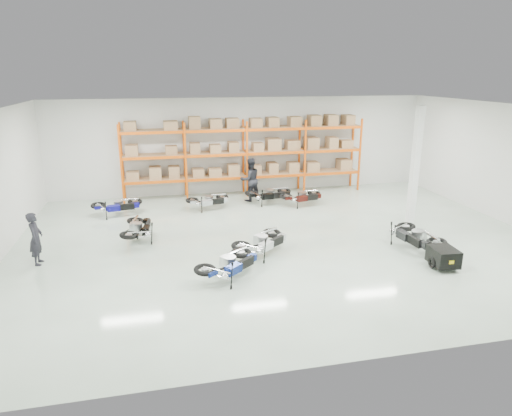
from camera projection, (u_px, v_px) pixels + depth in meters
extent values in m
plane|color=silver|center=(282.00, 240.00, 15.88)|extent=(18.00, 18.00, 0.00)
plane|color=white|center=(284.00, 109.00, 14.59)|extent=(18.00, 18.00, 0.00)
plane|color=silver|center=(243.00, 146.00, 21.78)|extent=(18.00, 0.00, 18.00)
plane|color=silver|center=(383.00, 257.00, 8.70)|extent=(18.00, 0.00, 18.00)
cube|color=#DF530B|center=(121.00, 165.00, 19.82)|extent=(0.08, 0.08, 3.50)
cube|color=#DF530B|center=(122.00, 161.00, 20.66)|extent=(0.08, 0.08, 3.50)
cube|color=#DF530B|center=(186.00, 162.00, 20.40)|extent=(0.08, 0.08, 3.50)
cube|color=#DF530B|center=(184.00, 159.00, 21.24)|extent=(0.08, 0.08, 3.50)
cube|color=#DF530B|center=(247.00, 160.00, 20.99)|extent=(0.08, 0.08, 3.50)
cube|color=#DF530B|center=(243.00, 156.00, 21.83)|extent=(0.08, 0.08, 3.50)
cube|color=#DF530B|center=(305.00, 157.00, 21.58)|extent=(0.08, 0.08, 3.50)
cube|color=#DF530B|center=(299.00, 154.00, 22.42)|extent=(0.08, 0.08, 3.50)
cube|color=#DF530B|center=(360.00, 155.00, 22.16)|extent=(0.08, 0.08, 3.50)
cube|color=#DF530B|center=(352.00, 152.00, 23.00)|extent=(0.08, 0.08, 3.50)
cube|color=#DF530B|center=(155.00, 182.00, 20.36)|extent=(2.70, 0.08, 0.12)
cube|color=#DF530B|center=(155.00, 178.00, 21.20)|extent=(2.70, 0.08, 0.12)
cube|color=#A97C57|center=(155.00, 179.00, 20.76)|extent=(2.68, 0.88, 0.02)
cube|color=#A97C57|center=(155.00, 174.00, 20.69)|extent=(2.40, 0.70, 0.44)
cube|color=#DF530B|center=(217.00, 179.00, 20.94)|extent=(2.70, 0.08, 0.12)
cube|color=#DF530B|center=(215.00, 175.00, 21.78)|extent=(2.70, 0.08, 0.12)
cube|color=#A97C57|center=(216.00, 176.00, 21.34)|extent=(2.68, 0.88, 0.02)
cube|color=#A97C57|center=(216.00, 171.00, 21.28)|extent=(2.40, 0.70, 0.44)
cube|color=#DF530B|center=(276.00, 176.00, 21.53)|extent=(2.70, 0.08, 0.12)
cube|color=#DF530B|center=(271.00, 172.00, 22.37)|extent=(2.70, 0.08, 0.12)
cube|color=#A97C57|center=(274.00, 173.00, 21.93)|extent=(2.68, 0.88, 0.02)
cube|color=#A97C57|center=(274.00, 168.00, 21.86)|extent=(2.40, 0.70, 0.44)
cube|color=#DF530B|center=(332.00, 173.00, 22.11)|extent=(2.70, 0.08, 0.12)
cube|color=#DF530B|center=(325.00, 170.00, 22.95)|extent=(2.70, 0.08, 0.12)
cube|color=#A97C57|center=(329.00, 170.00, 22.51)|extent=(2.68, 0.88, 0.02)
cube|color=#A97C57|center=(329.00, 166.00, 22.45)|extent=(2.40, 0.70, 0.44)
cube|color=#DF530B|center=(154.00, 158.00, 20.04)|extent=(2.70, 0.08, 0.12)
cube|color=#DF530B|center=(153.00, 154.00, 20.88)|extent=(2.70, 0.08, 0.12)
cube|color=#A97C57|center=(153.00, 155.00, 20.44)|extent=(2.68, 0.88, 0.02)
cube|color=#A97C57|center=(153.00, 150.00, 20.37)|extent=(2.40, 0.70, 0.44)
cube|color=#DF530B|center=(217.00, 155.00, 20.62)|extent=(2.70, 0.08, 0.12)
cube|color=#DF530B|center=(214.00, 152.00, 21.47)|extent=(2.70, 0.08, 0.12)
cube|color=#A97C57|center=(215.00, 152.00, 21.03)|extent=(2.68, 0.88, 0.02)
cube|color=#A97C57|center=(215.00, 147.00, 20.96)|extent=(2.40, 0.70, 0.44)
cube|color=#DF530B|center=(276.00, 153.00, 21.21)|extent=(2.70, 0.08, 0.12)
cube|color=#DF530B|center=(272.00, 150.00, 22.05)|extent=(2.70, 0.08, 0.12)
cube|color=#A97C57|center=(274.00, 150.00, 21.61)|extent=(2.68, 0.88, 0.02)
cube|color=#A97C57|center=(274.00, 145.00, 21.54)|extent=(2.40, 0.70, 0.44)
cube|color=#DF530B|center=(333.00, 151.00, 21.80)|extent=(2.70, 0.08, 0.12)
cube|color=#DF530B|center=(326.00, 148.00, 22.64)|extent=(2.70, 0.08, 0.12)
cube|color=#A97C57|center=(330.00, 148.00, 22.20)|extent=(2.68, 0.88, 0.02)
cube|color=#A97C57|center=(330.00, 143.00, 22.13)|extent=(2.40, 0.70, 0.44)
cube|color=#DF530B|center=(152.00, 133.00, 19.72)|extent=(2.70, 0.08, 0.12)
cube|color=#DF530B|center=(152.00, 130.00, 20.56)|extent=(2.70, 0.08, 0.12)
cube|color=#A97C57|center=(152.00, 130.00, 20.12)|extent=(2.68, 0.88, 0.02)
cube|color=#A97C57|center=(151.00, 125.00, 20.06)|extent=(2.40, 0.70, 0.44)
cube|color=#DF530B|center=(216.00, 131.00, 20.31)|extent=(2.70, 0.08, 0.12)
cube|color=#DF530B|center=(214.00, 129.00, 21.15)|extent=(2.70, 0.08, 0.12)
cube|color=#A97C57|center=(215.00, 128.00, 20.71)|extent=(2.68, 0.88, 0.02)
cube|color=#A97C57|center=(215.00, 123.00, 20.64)|extent=(2.40, 0.70, 0.44)
cube|color=#DF530B|center=(277.00, 129.00, 20.89)|extent=(2.70, 0.08, 0.12)
cube|color=#DF530B|center=(272.00, 127.00, 21.74)|extent=(2.70, 0.08, 0.12)
cube|color=#A97C57|center=(274.00, 127.00, 21.29)|extent=(2.68, 0.88, 0.02)
cube|color=#A97C57|center=(274.00, 122.00, 21.23)|extent=(2.40, 0.70, 0.44)
cube|color=#DF530B|center=(334.00, 128.00, 21.48)|extent=(2.70, 0.08, 0.12)
cube|color=#DF530B|center=(327.00, 126.00, 22.32)|extent=(2.70, 0.08, 0.12)
cube|color=#A97C57|center=(331.00, 125.00, 21.88)|extent=(2.68, 0.88, 0.02)
cube|color=#A97C57|center=(331.00, 120.00, 21.81)|extent=(2.40, 0.70, 0.44)
cube|color=white|center=(415.00, 168.00, 16.79)|extent=(0.25, 0.25, 4.50)
cube|color=black|center=(443.00, 256.00, 13.56)|extent=(0.76, 0.93, 0.51)
cube|color=yellow|center=(453.00, 262.00, 13.15)|extent=(0.15, 0.03, 0.10)
torus|color=black|center=(432.00, 263.00, 13.54)|extent=(0.07, 0.35, 0.35)
torus|color=black|center=(453.00, 261.00, 13.69)|extent=(0.07, 0.35, 0.35)
cylinder|color=black|center=(432.00, 248.00, 14.11)|extent=(0.10, 0.83, 0.04)
imported|color=black|center=(36.00, 239.00, 13.74)|extent=(0.39, 0.60, 1.63)
imported|color=black|center=(250.00, 180.00, 20.51)|extent=(1.10, 0.94, 1.96)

